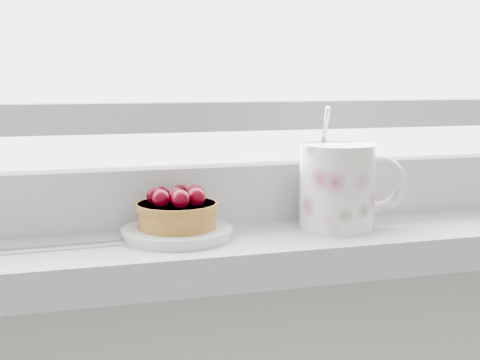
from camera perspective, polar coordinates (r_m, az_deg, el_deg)
name	(u,v)px	position (r m, az deg, el deg)	size (l,w,h in m)	color
saucer	(177,233)	(0.75, -5.39, -4.53)	(0.12, 0.12, 0.01)	silver
raspberry_tart	(177,210)	(0.74, -5.40, -2.58)	(0.09, 0.09, 0.05)	#996221
floral_mug	(340,185)	(0.79, 8.55, -0.40)	(0.14, 0.11, 0.14)	white
fork	(83,245)	(0.73, -13.25, -5.46)	(0.22, 0.03, 0.00)	silver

